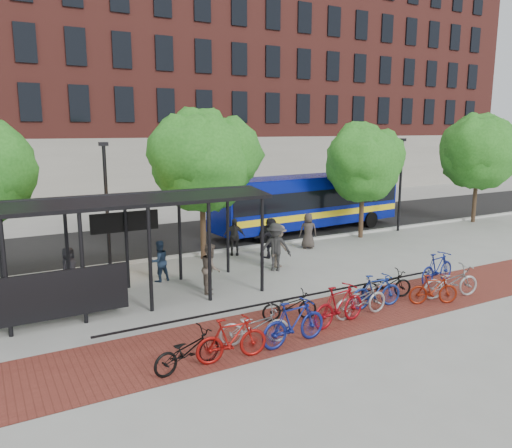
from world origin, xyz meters
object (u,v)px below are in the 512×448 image
bike_2 (254,326)px  bike_6 (361,300)px  bike_1 (232,339)px  lamp_post_left (107,203)px  bike_9 (433,289)px  bike_10 (451,282)px  pedestrian_5 (271,238)px  pedestrian_9 (276,247)px  lamp_post_right (400,182)px  bike_5 (339,305)px  bike_11 (437,268)px  bus_shelter (100,213)px  tree_b (203,157)px  pedestrian_0 (69,268)px  pedestrian_8 (211,268)px  pedestrian_2 (159,261)px  pedestrian_6 (308,231)px  bike_8 (386,284)px  bike_0 (187,350)px  pedestrian_3 (279,246)px  pedestrian_4 (234,237)px  bus (308,200)px  tree_c (364,160)px  bike_3 (294,323)px  tree_d (479,149)px  bike_7 (376,291)px

bike_2 → bike_6: 3.78m
bike_1 → bike_6: 4.79m
lamp_post_left → bike_9: lamp_post_left is taller
bike_10 → pedestrian_5: size_ratio=1.18×
pedestrian_9 → lamp_post_right: bearing=57.2°
bike_5 → bike_11: (5.68, 1.38, -0.02)m
bus_shelter → tree_b: tree_b is taller
bike_9 → tree_b: bearing=47.8°
bike_9 → pedestrian_0: size_ratio=1.07×
pedestrian_8 → bus_shelter: bearing=106.9°
lamp_post_right → bike_2: bearing=-147.5°
bike_2 → pedestrian_2: 6.62m
bike_2 → pedestrian_8: bearing=6.1°
tree_b → lamp_post_left: tree_b is taller
lamp_post_left → pedestrian_6: 9.38m
bike_8 → bike_10: 2.20m
bus_shelter → bike_0: bearing=-83.2°
pedestrian_3 → pedestrian_4: (-0.66, 2.74, -0.05)m
lamp_post_right → bus: size_ratio=0.44×
bike_11 → bus_shelter: bearing=62.4°
tree_c → pedestrian_6: 5.14m
pedestrian_2 → pedestrian_4: bearing=-163.6°
bike_10 → pedestrian_3: size_ratio=1.18×
bus_shelter → bike_5: (5.53, -5.15, -2.39)m
bike_10 → pedestrian_8: bearing=68.9°
bus → pedestrian_0: 14.10m
bike_3 → bike_10: 6.73m
bus → bike_11: bearing=-102.4°
bike_6 → bike_0: bearing=94.9°
bike_10 → bike_0: bearing=104.9°
bike_3 → pedestrian_6: (6.64, 8.74, 0.24)m
lamp_post_right → tree_d: bearing=-2.4°
tree_c → pedestrian_4: (-7.61, -0.13, -3.21)m
bike_8 → bike_7: bearing=132.7°
tree_b → pedestrian_4: (1.38, -0.13, -3.62)m
bus → bike_10: 11.88m
bike_1 → pedestrian_8: pedestrian_8 is taller
bike_0 → pedestrian_3: bearing=-56.8°
bike_9 → pedestrian_9: size_ratio=0.85×
bike_0 → bike_2: 2.13m
tree_c → pedestrian_6: size_ratio=3.48×
tree_c → lamp_post_left: bearing=178.9°
bike_8 → pedestrian_6: 7.45m
pedestrian_3 → pedestrian_4: bearing=74.4°
bike_3 → bike_7: size_ratio=1.11×
bike_1 → bike_11: (9.42, 1.89, 0.03)m
bike_3 → bike_0: bearing=84.0°
bike_1 → lamp_post_right: bearing=-52.5°
bike_5 → pedestrian_4: 8.91m
tree_d → pedestrian_3: bearing=-169.8°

